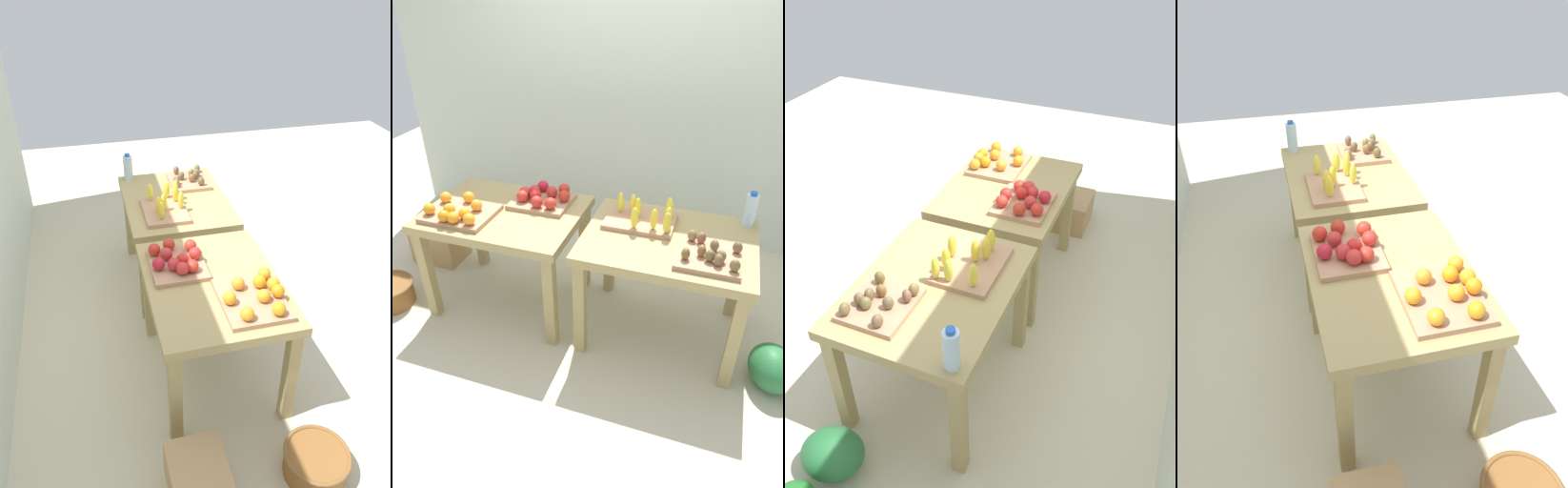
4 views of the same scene
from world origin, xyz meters
TOP-DOWN VIEW (x-y plane):
  - ground_plane at (0.00, 0.00)m, footprint 8.00×8.00m
  - display_table_left at (-0.56, 0.00)m, footprint 1.04×0.80m
  - display_table_right at (0.56, 0.00)m, footprint 1.04×0.80m
  - orange_bin at (-0.80, -0.18)m, footprint 0.44×0.38m
  - apple_bin at (-0.35, 0.18)m, footprint 0.40×0.35m
  - banana_crate at (0.37, 0.11)m, footprint 0.44×0.32m
  - kiwi_bin at (0.81, -0.17)m, footprint 0.36×0.32m
  - water_bottle at (1.01, 0.31)m, footprint 0.08×0.08m
  - watermelon_pile at (1.41, -0.26)m, footprint 0.66×0.39m

SIDE VIEW (x-z plane):
  - ground_plane at x=0.00m, z-range 0.00..0.00m
  - watermelon_pile at x=1.41m, z-range -0.01..0.26m
  - display_table_left at x=-0.56m, z-range 0.27..1.03m
  - display_table_right at x=0.56m, z-range 0.27..1.03m
  - kiwi_bin at x=0.81m, z-range 0.74..0.84m
  - orange_bin at x=-0.80m, z-range 0.75..0.85m
  - apple_bin at x=-0.35m, z-range 0.75..0.86m
  - banana_crate at x=0.37m, z-range 0.72..0.89m
  - water_bottle at x=1.01m, z-range 0.75..0.98m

